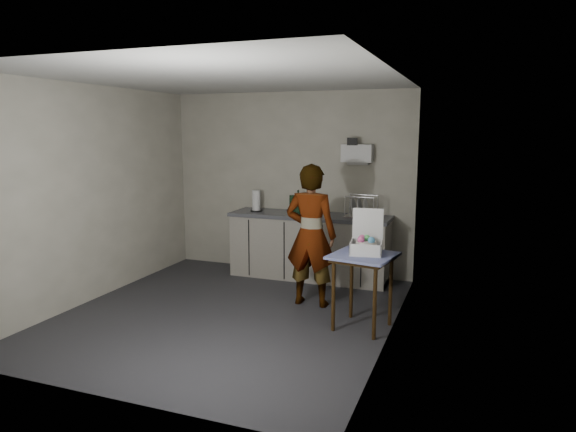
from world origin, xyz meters
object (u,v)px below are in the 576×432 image
at_px(standing_man, 311,235).
at_px(paper_towel, 256,201).
at_px(dark_bottle, 292,204).
at_px(bakery_box, 366,244).
at_px(soda_can, 311,209).
at_px(kitchen_counter, 309,248).
at_px(side_table, 363,264).
at_px(soap_bottle, 298,202).
at_px(dish_rack, 361,212).

bearing_deg(standing_man, paper_towel, -41.97).
relative_size(dark_bottle, bakery_box, 0.56).
relative_size(soda_can, paper_towel, 0.43).
bearing_deg(dark_bottle, kitchen_counter, -0.63).
distance_m(side_table, standing_man, 0.92).
bearing_deg(paper_towel, kitchen_counter, 1.65).
distance_m(soap_bottle, paper_towel, 0.63).
bearing_deg(standing_man, side_table, 144.58).
bearing_deg(paper_towel, soap_bottle, 1.15).
bearing_deg(paper_towel, soda_can, 2.32).
height_order(side_table, dish_rack, dish_rack).
bearing_deg(bakery_box, standing_man, 140.94).
xyz_separation_m(paper_towel, dish_rack, (1.51, 0.02, -0.08)).
bearing_deg(dark_bottle, bakery_box, -47.92).
height_order(soap_bottle, bakery_box, bakery_box).
bearing_deg(soda_can, dish_rack, -0.89).
relative_size(soap_bottle, paper_towel, 1.08).
bearing_deg(soap_bottle, bakery_box, -49.71).
xyz_separation_m(kitchen_counter, bakery_box, (1.11, -1.52, 0.47)).
relative_size(standing_man, soap_bottle, 5.11).
bearing_deg(soda_can, dark_bottle, -178.55).
relative_size(dark_bottle, dish_rack, 0.60).
xyz_separation_m(soap_bottle, paper_towel, (-0.63, -0.01, -0.02)).
xyz_separation_m(standing_man, paper_towel, (-1.16, 1.04, 0.21)).
xyz_separation_m(kitchen_counter, soap_bottle, (-0.17, -0.01, 0.65)).
relative_size(side_table, soap_bottle, 2.42).
xyz_separation_m(soap_bottle, bakery_box, (1.28, -1.51, -0.18)).
relative_size(soda_can, dish_rack, 0.31).
bearing_deg(side_table, bakery_box, 87.51).
bearing_deg(side_table, dish_rack, 114.22).
relative_size(soap_bottle, soda_can, 2.48).
relative_size(standing_man, paper_towel, 5.52).
relative_size(kitchen_counter, dish_rack, 5.30).
height_order(side_table, bakery_box, bakery_box).
xyz_separation_m(side_table, dish_rack, (-0.39, 1.59, 0.28)).
xyz_separation_m(side_table, paper_towel, (-1.90, 1.56, 0.36)).
height_order(standing_man, paper_towel, standing_man).
bearing_deg(dish_rack, side_table, -76.33).
bearing_deg(soda_can, kitchen_counter, -147.15).
bearing_deg(dish_rack, soda_can, 179.11).
bearing_deg(standing_man, dark_bottle, -59.74).
bearing_deg(soda_can, bakery_box, -54.35).
relative_size(kitchen_counter, standing_man, 1.33).
distance_m(kitchen_counter, paper_towel, 1.02).
relative_size(side_table, standing_man, 0.47).
height_order(kitchen_counter, paper_towel, paper_towel).
distance_m(side_table, dark_bottle, 2.12).
bearing_deg(bakery_box, soap_bottle, 122.62).
xyz_separation_m(side_table, standing_man, (-0.74, 0.52, 0.15)).
xyz_separation_m(side_table, soda_can, (-1.08, 1.60, 0.28)).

